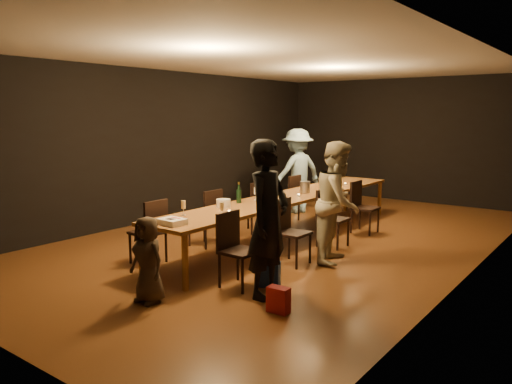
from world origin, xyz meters
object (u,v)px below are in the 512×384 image
Objects in this scene: chair_right_0 at (240,250)px; chair_right_1 at (293,232)px; chair_left_1 at (205,218)px; plate_stack at (223,203)px; ice_bucket at (305,187)px; chair_left_2 at (250,207)px; man_blue at (297,171)px; chair_left_3 at (286,198)px; chair_left_0 at (148,231)px; champagne_bottle at (239,192)px; child at (148,260)px; woman_tan at (338,202)px; chair_right_3 at (365,207)px; table at (289,199)px; woman_birthday at (268,219)px; birthday_cake at (172,222)px; chair_right_2 at (333,218)px.

chair_right_0 is 1.20m from chair_right_1.
chair_right_0 and chair_left_1 have the same top height.
plate_stack is 1.96m from ice_bucket.
chair_right_1 and chair_left_2 have the same top height.
chair_left_3 is at bearing 39.62° from man_blue.
champagne_bottle is (0.60, 1.34, 0.45)m from chair_left_0.
chair_left_2 is 4.28× the size of plate_stack.
child is at bearing -165.67° from chair_left_3.
chair_right_1 is 0.53× the size of woman_tan.
champagne_bottle is at bearing -25.93° from chair_right_3.
chair_left_0 is 0.53× the size of woman_tan.
chair_right_0 reaches higher than table.
woman_birthday is (0.45, -1.23, 0.46)m from chair_right_1.
ice_bucket is (-0.82, 1.67, 0.39)m from chair_right_1.
chair_left_1 is 4.62× the size of ice_bucket.
chair_left_2 is (0.00, 1.20, 0.00)m from chair_left_1.
chair_left_3 is 0.50× the size of woman_birthday.
champagne_bottle is (-1.55, 1.37, -0.01)m from woman_birthday.
champagne_bottle is (-0.29, 1.70, 0.13)m from birthday_cake.
ice_bucket is (0.88, -0.73, 0.39)m from chair_left_3.
chair_right_0 is at bearing -70.50° from table.
chair_right_0 is 1.44m from plate_stack.
woman_birthday reaches higher than chair_right_2.
chair_left_3 is at bearing -90.00° from chair_right_3.
chair_left_3 is 4.28× the size of plate_stack.
chair_right_1 reaches higher than birthday_cake.
child is (0.33, -3.42, -0.20)m from table.
man_blue is at bearing 26.45° from woman_tan.
chair_left_3 is 2.88m from woman_tan.
chair_right_2 is at bearing 83.61° from child.
woman_birthday reaches higher than ice_bucket.
woman_birthday is at bearing 17.89° from birthday_cake.
chair_left_0 and chair_left_3 have the same top height.
ice_bucket is at bearing -153.70° from chair_right_1.
woman_birthday reaches higher than chair_right_0.
man_blue is 9.04× the size of ice_bucket.
chair_right_3 is (0.85, 1.20, -0.24)m from table.
chair_left_1 is at bearing -54.78° from chair_right_2.
child reaches higher than chair_left_0.
ice_bucket is at bearing 79.85° from champagne_bottle.
woman_tan reaches higher than chair_right_3.
man_blue reaches higher than chair_right_2.
champagne_bottle is at bearing 103.02° from birthday_cake.
champagne_bottle is (-1.53, -0.37, 0.04)m from woman_tan.
plate_stack is at bearing 51.78° from woman_birthday.
chair_right_3 is 3.69m from woman_birthday.
table is at bearing 22.24° from woman_birthday.
child is (-0.52, -3.42, 0.03)m from chair_right_2.
chair_right_3 is at bearing 41.54° from ice_bucket.
ice_bucket is at bearing -129.86° from chair_left_3.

